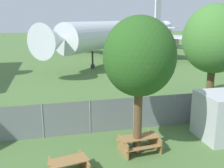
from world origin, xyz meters
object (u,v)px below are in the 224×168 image
airplane (128,33)px  picnic_bench_near_cabin (139,142)px  picnic_bench_open_grass (69,166)px  tree_left_of_cabin (214,39)px  tree_behind_benches (139,57)px

airplane → picnic_bench_near_cabin: (-8.42, -29.73, -3.55)m
airplane → picnic_bench_near_cabin: airplane is taller
picnic_bench_open_grass → tree_left_of_cabin: size_ratio=0.24×
picnic_bench_open_grass → tree_behind_benches: 5.47m
picnic_bench_near_cabin → tree_left_of_cabin: 10.59m
tree_behind_benches → airplane: bearing=74.0°
picnic_bench_near_cabin → picnic_bench_open_grass: bearing=-158.5°
tree_left_of_cabin → tree_behind_benches: 9.83m
airplane → tree_behind_benches: 31.03m
airplane → picnic_bench_near_cabin: size_ratio=15.70×
picnic_bench_near_cabin → tree_behind_benches: bearing=-145.4°
picnic_bench_near_cabin → tree_left_of_cabin: bearing=37.5°
picnic_bench_near_cabin → tree_behind_benches: tree_behind_benches is taller
tree_left_of_cabin → tree_behind_benches: size_ratio=1.14×
airplane → picnic_bench_near_cabin: bearing=26.2°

